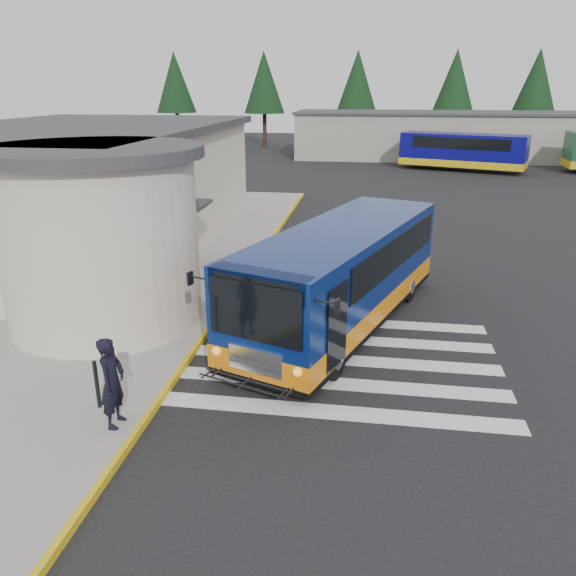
# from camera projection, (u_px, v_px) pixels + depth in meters

# --- Properties ---
(ground) EXTENTS (140.00, 140.00, 0.00)m
(ground) POSITION_uv_depth(u_px,v_px,m) (356.00, 347.00, 14.56)
(ground) COLOR black
(ground) RESTS_ON ground
(sidewalk) EXTENTS (10.00, 34.00, 0.15)m
(sidewalk) POSITION_uv_depth(u_px,v_px,m) (101.00, 278.00, 19.53)
(sidewalk) COLOR gray
(sidewalk) RESTS_ON ground
(curb_strip) EXTENTS (0.12, 34.00, 0.16)m
(curb_strip) POSITION_uv_depth(u_px,v_px,m) (240.00, 285.00, 18.83)
(curb_strip) COLOR gold
(curb_strip) RESTS_ON ground
(station_building) EXTENTS (12.70, 18.70, 4.80)m
(station_building) POSITION_uv_depth(u_px,v_px,m) (83.00, 191.00, 21.65)
(station_building) COLOR beige
(station_building) RESTS_ON ground
(crosswalk) EXTENTS (8.00, 5.35, 0.01)m
(crosswalk) POSITION_uv_depth(u_px,v_px,m) (335.00, 359.00, 13.89)
(crosswalk) COLOR silver
(crosswalk) RESTS_ON ground
(depot_building) EXTENTS (26.40, 8.40, 4.20)m
(depot_building) POSITION_uv_depth(u_px,v_px,m) (439.00, 135.00, 52.07)
(depot_building) COLOR gray
(depot_building) RESTS_ON ground
(tree_line) EXTENTS (58.40, 4.40, 10.00)m
(tree_line) POSITION_uv_depth(u_px,v_px,m) (438.00, 82.00, 57.89)
(tree_line) COLOR black
(tree_line) RESTS_ON ground
(transit_bus) EXTENTS (5.98, 10.10, 2.79)m
(transit_bus) POSITION_uv_depth(u_px,v_px,m) (341.00, 279.00, 15.54)
(transit_bus) COLOR navy
(transit_bus) RESTS_ON ground
(pedestrian_a) EXTENTS (0.44, 0.67, 1.84)m
(pedestrian_a) POSITION_uv_depth(u_px,v_px,m) (112.00, 382.00, 10.67)
(pedestrian_a) COLOR black
(pedestrian_a) RESTS_ON sidewalk
(pedestrian_b) EXTENTS (1.12, 1.12, 1.83)m
(pedestrian_b) POSITION_uv_depth(u_px,v_px,m) (96.00, 296.00, 15.09)
(pedestrian_b) COLOR black
(pedestrian_b) RESTS_ON sidewalk
(bollard) EXTENTS (0.09, 0.09, 1.05)m
(bollard) POSITION_uv_depth(u_px,v_px,m) (97.00, 384.00, 11.39)
(bollard) COLOR black
(bollard) RESTS_ON sidewalk
(far_bus_a) EXTENTS (9.94, 5.79, 2.48)m
(far_bus_a) POSITION_uv_depth(u_px,v_px,m) (463.00, 150.00, 44.46)
(far_bus_a) COLOR #0A0865
(far_bus_a) RESTS_ON ground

